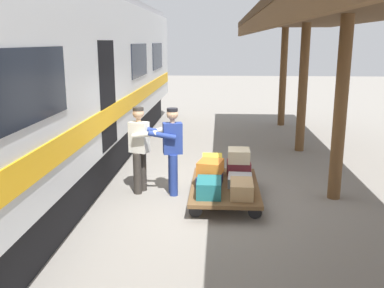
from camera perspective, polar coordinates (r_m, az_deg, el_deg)
ground_plane at (r=8.51m, az=3.01°, el=-6.76°), size 60.00×60.00×0.00m
platform_canopy at (r=8.28m, az=19.42°, el=15.12°), size 3.20×15.64×3.56m
train_car at (r=8.80m, az=-20.61°, el=6.88°), size 3.03×18.96×4.00m
luggage_cart at (r=8.21m, az=4.34°, el=-5.65°), size 1.26×2.17×0.30m
suitcase_brown_leather at (r=8.73m, az=2.45°, el=-3.45°), size 0.47×0.47×0.20m
suitcase_gray_aluminum at (r=8.18m, az=6.35°, el=-4.79°), size 0.47×0.54×0.18m
suitcase_teal_softside at (r=7.58m, az=2.25°, el=-5.76°), size 0.43×0.61×0.29m
suitcase_burgundy_valise at (r=8.73m, az=6.18°, el=-3.22°), size 0.47×0.47×0.29m
suitcase_tan_vintage at (r=7.60m, az=6.56°, el=-5.90°), size 0.41×0.63×0.26m
suitcase_navy_fabric at (r=8.16m, az=2.36°, el=-4.67°), size 0.51×0.63×0.20m
suitcase_cream_canvas at (r=8.65m, az=6.20°, el=-1.51°), size 0.44×0.50×0.25m
suitcase_orange_carryall at (r=8.10m, az=2.44°, el=-3.11°), size 0.52×0.59×0.26m
suitcase_yellow_case at (r=8.65m, az=2.68°, el=-2.16°), size 0.40×0.38×0.22m
porter_in_overalls at (r=8.33m, az=-2.70°, el=-0.55°), size 0.72×0.53×1.70m
porter_by_door at (r=8.47m, az=-6.86°, el=-0.39°), size 0.73×0.57×1.70m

